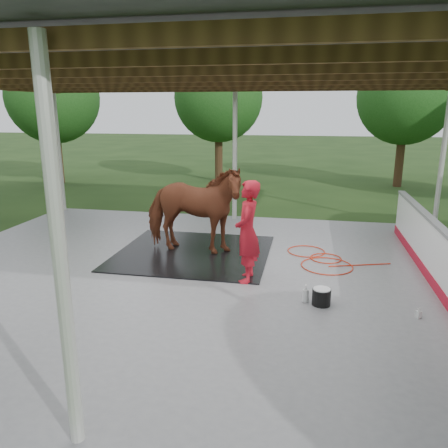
% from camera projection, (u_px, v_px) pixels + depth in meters
% --- Properties ---
extents(ground, '(100.00, 100.00, 0.00)m').
position_uv_depth(ground, '(196.00, 276.00, 8.89)').
color(ground, '#1E3814').
extents(concrete_slab, '(12.00, 10.00, 0.05)m').
position_uv_depth(concrete_slab, '(196.00, 274.00, 8.89)').
color(concrete_slab, slate).
rests_on(concrete_slab, ground).
extents(pavilion_structure, '(12.60, 10.60, 4.05)m').
position_uv_depth(pavilion_structure, '(192.00, 70.00, 7.88)').
color(pavilion_structure, beige).
rests_on(pavilion_structure, ground).
extents(dasher_board, '(0.16, 8.00, 1.15)m').
position_uv_depth(dasher_board, '(441.00, 263.00, 7.89)').
color(dasher_board, '#AB0E23').
rests_on(dasher_board, concrete_slab).
extents(tree_belt, '(28.00, 28.00, 5.80)m').
position_uv_depth(tree_belt, '(218.00, 83.00, 8.73)').
color(tree_belt, '#382314').
rests_on(tree_belt, ground).
extents(rubber_mat, '(3.45, 3.24, 0.03)m').
position_uv_depth(rubber_mat, '(193.00, 252.00, 10.13)').
color(rubber_mat, black).
rests_on(rubber_mat, concrete_slab).
extents(horse, '(2.47, 1.26, 2.03)m').
position_uv_depth(horse, '(193.00, 209.00, 9.87)').
color(horse, brown).
rests_on(horse, rubber_mat).
extents(handler, '(0.49, 0.73, 1.97)m').
position_uv_depth(handler, '(247.00, 232.00, 8.27)').
color(handler, '#B61322').
rests_on(handler, concrete_slab).
extents(wash_bucket, '(0.32, 0.32, 0.29)m').
position_uv_depth(wash_bucket, '(321.00, 296.00, 7.42)').
color(wash_bucket, black).
rests_on(wash_bucket, concrete_slab).
extents(soap_bottle_a, '(0.13, 0.13, 0.32)m').
position_uv_depth(soap_bottle_a, '(305.00, 293.00, 7.51)').
color(soap_bottle_a, silver).
rests_on(soap_bottle_a, concrete_slab).
extents(soap_bottle_b, '(0.11, 0.11, 0.17)m').
position_uv_depth(soap_bottle_b, '(419.00, 313.00, 6.97)').
color(soap_bottle_b, '#338CD8').
rests_on(soap_bottle_b, concrete_slab).
extents(hose_coil, '(2.24, 1.91, 0.02)m').
position_uv_depth(hose_coil, '(320.00, 260.00, 9.66)').
color(hose_coil, red).
rests_on(hose_coil, concrete_slab).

